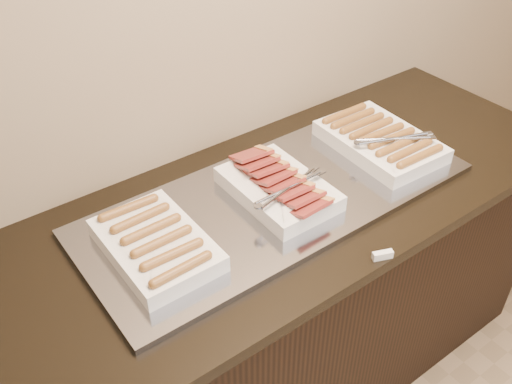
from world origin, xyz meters
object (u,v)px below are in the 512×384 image
dish_center (279,187)px  counter (278,299)px  warming_tray (277,198)px  dish_right (381,140)px  dish_left (156,244)px

dish_center → counter: bearing=17.4°
counter → dish_center: dish_center is taller
warming_tray → dish_right: bearing=-0.4°
warming_tray → dish_center: size_ratio=3.23×
counter → warming_tray: warming_tray is taller
dish_left → dish_right: bearing=-0.3°
dish_left → dish_right: (0.84, -0.00, 0.00)m
dish_center → dish_right: size_ratio=0.92×
warming_tray → dish_left: 0.41m
warming_tray → dish_center: bearing=-86.4°
counter → dish_right: bearing=-0.5°
dish_left → dish_center: size_ratio=0.94×
counter → dish_center: (-0.01, -0.00, 0.50)m
dish_center → dish_right: 0.43m
counter → warming_tray: bearing=180.0°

